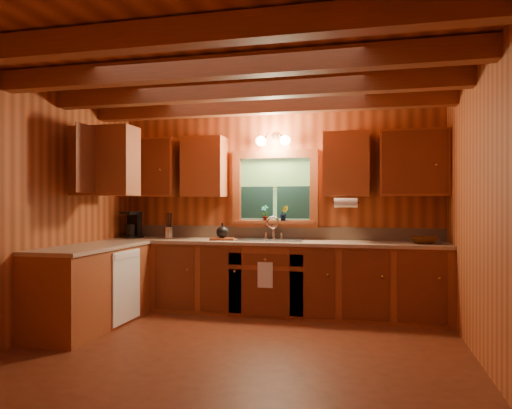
{
  "coord_description": "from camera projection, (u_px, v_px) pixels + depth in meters",
  "views": [
    {
      "loc": [
        1.16,
        -4.12,
        1.36
      ],
      "look_at": [
        0.0,
        0.8,
        1.35
      ],
      "focal_mm": 32.95,
      "sensor_mm": 36.0,
      "label": 1
    }
  ],
  "objects": [
    {
      "name": "ceiling_beams",
      "position": [
        236.0,
        80.0,
        4.27
      ],
      "size": [
        4.2,
        2.54,
        0.18
      ],
      "color": "brown",
      "rests_on": "room"
    },
    {
      "name": "sink",
      "position": [
        271.0,
        244.0,
        5.84
      ],
      "size": [
        0.82,
        0.48,
        0.43
      ],
      "color": "silver",
      "rests_on": "countertop"
    },
    {
      "name": "dish_towel",
      "position": [
        265.0,
        275.0,
        5.51
      ],
      "size": [
        0.18,
        0.01,
        0.3
      ],
      "primitive_type": "cube",
      "color": "white",
      "rests_on": "base_cabinets"
    },
    {
      "name": "coffee_maker",
      "position": [
        133.0,
        225.0,
        6.31
      ],
      "size": [
        0.2,
        0.26,
        0.36
      ],
      "rotation": [
        0.0,
        0.0,
        -0.34
      ],
      "color": "black",
      "rests_on": "countertop"
    },
    {
      "name": "dishwasher_panel",
      "position": [
        127.0,
        286.0,
        5.28
      ],
      "size": [
        0.02,
        0.6,
        0.8
      ],
      "primitive_type": "cube",
      "color": "white",
      "rests_on": "base_cabinets"
    },
    {
      "name": "backsplash",
      "position": [
        275.0,
        233.0,
        6.11
      ],
      "size": [
        4.2,
        0.02,
        0.16
      ],
      "primitive_type": "cube",
      "color": "tan",
      "rests_on": "room"
    },
    {
      "name": "paper_towel_roll",
      "position": [
        346.0,
        203.0,
        5.55
      ],
      "size": [
        0.27,
        0.11,
        0.11
      ],
      "primitive_type": "cylinder",
      "rotation": [
        0.0,
        1.57,
        0.0
      ],
      "color": "white",
      "rests_on": "upper_cabinets"
    },
    {
      "name": "room",
      "position": [
        236.0,
        210.0,
        4.28
      ],
      "size": [
        4.2,
        4.2,
        4.2
      ],
      "color": "#5B2916",
      "rests_on": "ground"
    },
    {
      "name": "base_cabinets",
      "position": [
        225.0,
        281.0,
        5.64
      ],
      "size": [
        4.2,
        2.22,
        0.86
      ],
      "color": "brown",
      "rests_on": "ground"
    },
    {
      "name": "potted_plant_right",
      "position": [
        284.0,
        213.0,
        5.99
      ],
      "size": [
        0.13,
        0.11,
        0.19
      ],
      "primitive_type": "imported",
      "rotation": [
        0.0,
        0.0,
        0.28
      ],
      "color": "#612914",
      "rests_on": "window_sill"
    },
    {
      "name": "teakettle",
      "position": [
        222.0,
        232.0,
        5.9
      ],
      "size": [
        0.15,
        0.15,
        0.19
      ],
      "rotation": [
        0.0,
        0.0,
        0.18
      ],
      "color": "black",
      "rests_on": "cutting_board"
    },
    {
      "name": "wicker_basket",
      "position": [
        423.0,
        240.0,
        5.38
      ],
      "size": [
        0.34,
        0.34,
        0.08
      ],
      "primitive_type": "imported",
      "rotation": [
        0.0,
        0.0,
        0.04
      ],
      "color": "#48230C",
      "rests_on": "countertop"
    },
    {
      "name": "wall_sconce",
      "position": [
        273.0,
        140.0,
        5.97
      ],
      "size": [
        0.45,
        0.21,
        0.17
      ],
      "color": "black",
      "rests_on": "room"
    },
    {
      "name": "window_sill",
      "position": [
        274.0,
        222.0,
        6.05
      ],
      "size": [
        1.06,
        0.14,
        0.04
      ],
      "primitive_type": "cube",
      "color": "brown",
      "rests_on": "room"
    },
    {
      "name": "cutting_board",
      "position": [
        222.0,
        239.0,
        5.9
      ],
      "size": [
        0.33,
        0.26,
        0.03
      ],
      "primitive_type": "cube",
      "rotation": [
        0.0,
        0.0,
        0.19
      ],
      "color": "#612914",
      "rests_on": "countertop"
    },
    {
      "name": "upper_cabinets",
      "position": [
        223.0,
        165.0,
        5.79
      ],
      "size": [
        4.19,
        1.77,
        0.78
      ],
      "color": "brown",
      "rests_on": "room"
    },
    {
      "name": "potted_plant_left",
      "position": [
        265.0,
        213.0,
        6.05
      ],
      "size": [
        0.12,
        0.1,
        0.2
      ],
      "primitive_type": "imported",
      "rotation": [
        0.0,
        0.0,
        -0.26
      ],
      "color": "#612914",
      "rests_on": "window_sill"
    },
    {
      "name": "utensil_crock",
      "position": [
        169.0,
        232.0,
        6.22
      ],
      "size": [
        0.12,
        0.12,
        0.34
      ],
      "rotation": [
        0.0,
        0.0,
        -0.14
      ],
      "color": "silver",
      "rests_on": "countertop"
    },
    {
      "name": "countertop",
      "position": [
        227.0,
        243.0,
        5.64
      ],
      "size": [
        4.2,
        2.24,
        0.04
      ],
      "color": "tan",
      "rests_on": "base_cabinets"
    },
    {
      "name": "window",
      "position": [
        275.0,
        191.0,
        6.09
      ],
      "size": [
        1.12,
        0.08,
        1.0
      ],
      "color": "brown",
      "rests_on": "room"
    }
  ]
}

